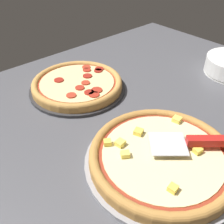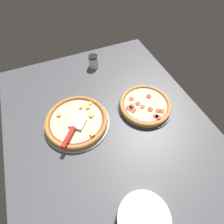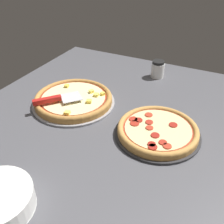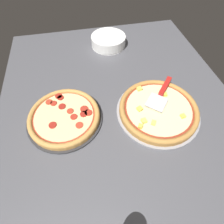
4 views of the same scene
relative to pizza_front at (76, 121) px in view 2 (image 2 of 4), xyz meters
The scene contains 8 objects.
ground_plane 18.64cm from the pizza_front, 62.95° to the left, with size 142.84×112.96×3.60cm, color #4C4C51.
pizza_pan_front 2.15cm from the pizza_front, 82.95° to the right, with size 37.64×37.64×1.00cm, color #939399.
pizza_front is the anchor object (origin of this frame).
pizza_pan_back 42.01cm from the pizza_front, 83.49° to the left, with size 33.16×33.16×1.00cm, color #2D2D30.
pizza_back 41.93cm from the pizza_front, 83.45° to the left, with size 31.17×31.17×3.00cm.
serving_spatula 10.04cm from the pizza_front, 30.13° to the right, with size 19.14×17.81×2.00cm.
plate_stack 57.94cm from the pizza_front, 11.76° to the left, with size 21.29×21.29×6.30cm.
parmesan_shaker 50.61cm from the pizza_front, 149.62° to the left, with size 7.04×7.04×9.22cm.
Camera 2 is at (49.16, -18.32, 85.63)cm, focal length 28.00 mm.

